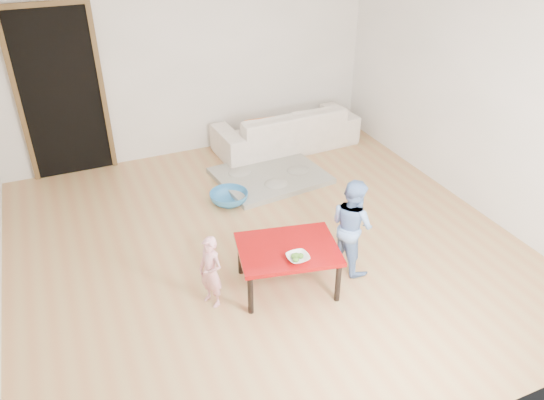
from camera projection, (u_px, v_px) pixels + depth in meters
floor at (264, 245)px, 5.49m from camera, size 5.00×5.00×0.01m
back_wall at (188, 57)px, 6.79m from camera, size 5.00×0.02×2.60m
right_wall at (478, 91)px, 5.68m from camera, size 0.02×5.00×2.60m
doorway at (61, 95)px, 6.37m from camera, size 1.02×0.08×2.11m
sofa at (286, 128)px, 7.36m from camera, size 2.01×0.87×0.58m
cushion at (264, 127)px, 7.01m from camera, size 0.46×0.41×0.12m
red_table at (288, 267)px, 4.82m from camera, size 1.00×0.83×0.44m
bowl at (298, 258)px, 4.54m from camera, size 0.19×0.19×0.05m
broccoli at (298, 257)px, 4.53m from camera, size 0.12×0.12×0.06m
child_pink at (211, 272)px, 4.56m from camera, size 0.26×0.30×0.69m
child_blue at (352, 225)px, 4.95m from camera, size 0.44×0.52×0.95m
basin at (229, 198)px, 6.17m from camera, size 0.45×0.45×0.14m
blanket at (270, 176)px, 6.71m from camera, size 1.40×1.21×0.06m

